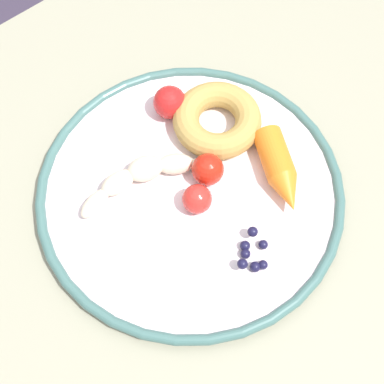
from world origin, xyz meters
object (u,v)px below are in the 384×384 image
Objects in this scene: banana at (147,175)px; donut at (217,120)px; dining_table at (219,208)px; tomato_mid at (208,170)px; blueberry_pile at (252,253)px; tomato_far at (167,104)px; carrot_orange at (280,170)px; tomato_near at (197,199)px; plate at (192,193)px.

donut reaches higher than banana.
dining_table is 9.80× the size of donut.
blueberry_pile is at bearing 75.31° from tomato_mid.
tomato_far is at bearing -142.89° from banana.
banana is at bearing -79.22° from blueberry_pile.
carrot_orange is at bearing 140.96° from banana.
banana is 0.07m from tomato_near.
plate is at bearing 31.12° from donut.
plate is 0.10m from donut.
banana reaches higher than plate.
donut is (-0.08, -0.05, 0.02)m from plate.
banana is 3.67× the size of blueberry_pile.
plate is at bearing -29.57° from carrot_orange.
tomato_mid is at bearing 0.40° from dining_table.
carrot_orange is 2.89× the size of tomato_mid.
blueberry_pile is 0.21m from tomato_far.
tomato_far reaches higher than dining_table.
blueberry_pile is (0.09, 0.05, -0.01)m from carrot_orange.
carrot_orange and tomato_near have the same top height.
carrot_orange is at bearing 150.43° from plate.
banana is (0.03, -0.05, 0.02)m from plate.
blueberry_pile is at bearing 29.36° from carrot_orange.
tomato_far reaches higher than carrot_orange.
dining_table is 0.16m from banana.
tomato_mid is (-0.03, -0.10, 0.01)m from blueberry_pile.
plate is 0.03m from tomato_near.
banana is at bearing -37.36° from tomato_mid.
carrot_orange is at bearing 160.71° from tomato_near.
dining_table is 31.17× the size of tomato_near.
tomato_far is at bearing -114.45° from tomato_near.
donut is 0.06m from tomato_far.
banana is at bearing -39.04° from carrot_orange.
dining_table is 0.14m from tomato_mid.
donut is (-0.03, -0.05, 0.14)m from dining_table.
tomato_far reaches higher than tomato_near.
blueberry_pile is at bearing 100.78° from banana.
plate is at bearing 3.54° from dining_table.
donut is (0.01, -0.10, -0.00)m from carrot_orange.
tomato_near is at bearing -19.29° from carrot_orange.
banana is 4.53× the size of tomato_mid.
dining_table is 0.15m from tomato_near.
plate is 2.11× the size of banana.
tomato_near is (0.06, 0.02, 0.14)m from dining_table.
carrot_orange is at bearing 139.54° from tomato_mid.
tomato_near reaches higher than dining_table.
donut is at bearing -118.63° from blueberry_pile.
carrot_orange is (-0.04, 0.05, 0.14)m from dining_table.
tomato_near is 0.13m from tomato_far.
carrot_orange reaches higher than plate.
tomato_mid is (-0.03, -0.00, 0.02)m from plate.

